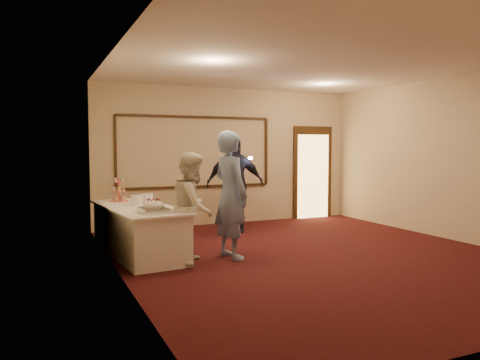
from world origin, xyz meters
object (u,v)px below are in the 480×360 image
woman (193,208)px  tart (155,207)px  man (230,195)px  guest (235,184)px  plate_stack_a (137,200)px  pavlova_tray (154,207)px  buffet_table (138,230)px  plate_stack_b (148,198)px  cupcake_stand (119,192)px

woman → tart: bearing=75.6°
man → guest: size_ratio=1.00×
guest → plate_stack_a: bearing=42.4°
tart → man: man is taller
pavlova_tray → man: bearing=0.8°
tart → man: bearing=-22.0°
buffet_table → guest: (2.16, 1.15, 0.58)m
buffet_table → plate_stack_b: 0.61m
pavlova_tray → plate_stack_b: 1.17m
buffet_table → pavlova_tray: 0.95m
plate_stack_a → tart: (0.17, -0.50, -0.05)m
buffet_table → cupcake_stand: bearing=101.1°
pavlova_tray → woman: size_ratio=0.32×
pavlova_tray → woman: 0.59m
buffet_table → man: bearing=-33.0°
tart → man: (1.07, -0.43, 0.18)m
cupcake_stand → plate_stack_b: (0.39, -0.48, -0.08)m
guest → woman: bearing=69.3°
buffet_table → plate_stack_b: plate_stack_b is taller
buffet_table → plate_stack_a: (0.01, 0.13, 0.46)m
plate_stack_b → woman: (0.41, -1.16, -0.04)m
woman → plate_stack_b: bearing=49.2°
cupcake_stand → guest: (2.32, 0.33, 0.04)m
tart → guest: size_ratio=0.16×
tart → man: 1.17m
cupcake_stand → plate_stack_a: (0.17, -0.69, -0.08)m
plate_stack_a → man: size_ratio=0.10×
pavlova_tray → man: size_ratio=0.27×
plate_stack_a → plate_stack_b: plate_stack_a is taller
plate_stack_b → guest: guest is taller
cupcake_stand → tart: 1.25m
woman → cupcake_stand: bearing=55.7°
pavlova_tray → cupcake_stand: cupcake_stand is taller
plate_stack_a → plate_stack_b: (0.22, 0.21, -0.00)m
buffet_table → pavlova_tray: bearing=-86.3°
buffet_table → cupcake_stand: (-0.16, 0.82, 0.54)m
pavlova_tray → woman: woman is taller
cupcake_stand → plate_stack_a: 0.72m
plate_stack_a → tart: 0.53m
plate_stack_b → man: (1.02, -1.14, 0.13)m
pavlova_tray → plate_stack_b: pavlova_tray is taller
buffet_table → tart: 0.58m
tart → woman: bearing=-44.1°
buffet_table → tart: (0.18, -0.38, 0.41)m
buffet_table → plate_stack_a: bearing=86.3°
tart → pavlova_tray: bearing=-105.2°
plate_stack_b → guest: (1.93, 0.82, 0.12)m
man → guest: (0.92, 1.96, -0.00)m
woman → buffet_table: bearing=67.4°
pavlova_tray → woman: bearing=-0.1°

